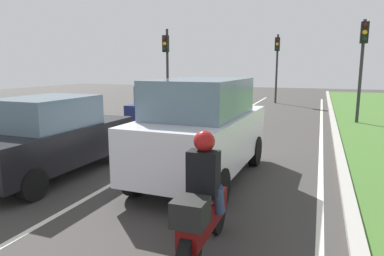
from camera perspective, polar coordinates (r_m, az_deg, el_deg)
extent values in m
plane|color=#383533|center=(13.68, 5.18, -0.70)|extent=(60.00, 60.00, 0.00)
cube|color=silver|center=(13.87, 2.39, -0.50)|extent=(0.12, 32.00, 0.01)
cube|color=silver|center=(13.23, 20.41, -1.65)|extent=(0.12, 32.00, 0.01)
cube|color=#9E9B93|center=(13.23, 22.59, -1.54)|extent=(0.24, 48.00, 0.12)
cube|color=silver|center=(7.89, 1.84, -1.78)|extent=(2.04, 4.56, 1.10)
cube|color=slate|center=(7.61, 1.49, 5.02)|extent=(1.78, 2.75, 0.80)
cylinder|color=black|center=(9.71, 0.11, -2.83)|extent=(0.24, 0.77, 0.76)
cylinder|color=black|center=(9.22, 10.26, -3.70)|extent=(0.24, 0.77, 0.76)
cylinder|color=black|center=(7.07, -9.30, -7.95)|extent=(0.24, 0.77, 0.76)
cylinder|color=black|center=(6.37, 4.46, -9.87)|extent=(0.24, 0.77, 0.76)
cube|color=black|center=(8.84, -21.80, -2.47)|extent=(1.84, 4.33, 0.84)
cube|color=slate|center=(8.65, -22.59, 2.39)|extent=(1.60, 2.13, 0.70)
cylinder|color=black|center=(10.52, -19.47, -2.74)|extent=(0.23, 0.64, 0.64)
cylinder|color=black|center=(9.56, -12.08, -3.64)|extent=(0.23, 0.64, 0.64)
cylinder|color=black|center=(7.40, -24.72, -8.44)|extent=(0.23, 0.64, 0.64)
cube|color=navy|center=(14.56, -4.63, 2.76)|extent=(1.70, 3.73, 0.80)
cube|color=slate|center=(14.26, -5.08, 5.59)|extent=(1.51, 1.93, 0.68)
cylinder|color=black|center=(16.06, -5.26, 2.00)|extent=(0.23, 0.60, 0.60)
cylinder|color=black|center=(15.50, -0.17, 1.75)|extent=(0.23, 0.60, 0.60)
cylinder|color=black|center=(13.84, -9.58, 0.59)|extent=(0.23, 0.60, 0.60)
cylinder|color=black|center=(13.18, -3.82, 0.24)|extent=(0.23, 0.60, 0.60)
cube|color=#590A0A|center=(4.82, 2.03, -14.08)|extent=(0.29, 1.40, 0.36)
ellipsoid|color=#590A0A|center=(5.05, 3.27, -10.25)|extent=(0.28, 0.50, 0.24)
cube|color=black|center=(4.24, -0.28, -13.63)|extent=(0.40, 0.40, 0.32)
cylinder|color=black|center=(5.55, 4.28, -13.90)|extent=(0.11, 0.60, 0.60)
cube|color=black|center=(4.56, 1.88, -7.44)|extent=(0.40, 0.26, 0.60)
sphere|color=maroon|center=(4.48, 2.03, -2.20)|extent=(0.28, 0.28, 0.28)
cylinder|color=navy|center=(4.85, 0.35, -11.12)|extent=(0.16, 0.30, 0.45)
cylinder|color=navy|center=(4.75, 4.30, -11.59)|extent=(0.16, 0.30, 0.45)
cylinder|color=#2D2D2D|center=(17.13, 25.90, 8.14)|extent=(0.14, 0.14, 4.53)
cube|color=black|center=(16.98, 26.42, 13.84)|extent=(0.32, 0.24, 0.90)
sphere|color=#3F0F0F|center=(16.88, 26.54, 14.81)|extent=(0.20, 0.20, 0.20)
sphere|color=#F2AD19|center=(16.85, 26.46, 13.87)|extent=(0.20, 0.20, 0.20)
sphere|color=black|center=(16.83, 26.39, 12.92)|extent=(0.20, 0.20, 0.20)
cylinder|color=#2D2D2D|center=(19.73, -4.04, 9.29)|extent=(0.14, 0.14, 4.56)
cube|color=black|center=(19.59, -4.34, 13.60)|extent=(0.32, 0.24, 0.90)
sphere|color=#3F0F0F|center=(19.49, -4.52, 14.44)|extent=(0.20, 0.20, 0.20)
sphere|color=#F2AD19|center=(19.47, -4.50, 13.62)|extent=(0.20, 0.20, 0.20)
sphere|color=black|center=(19.45, -4.49, 12.80)|extent=(0.20, 0.20, 0.20)
cylinder|color=#2D2D2D|center=(25.02, 13.71, 9.33)|extent=(0.14, 0.14, 4.68)
cube|color=black|center=(24.86, 13.82, 13.19)|extent=(0.32, 0.24, 0.90)
sphere|color=#3F0F0F|center=(24.75, 13.81, 13.86)|extent=(0.20, 0.20, 0.20)
sphere|color=#F2AD19|center=(24.73, 13.78, 13.21)|extent=(0.20, 0.20, 0.20)
sphere|color=black|center=(24.72, 13.75, 12.56)|extent=(0.20, 0.20, 0.20)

